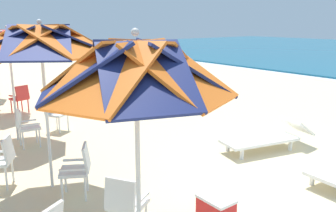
% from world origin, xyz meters
% --- Properties ---
extents(ground_plane, '(80.00, 80.00, 0.00)m').
position_xyz_m(ground_plane, '(0.00, 0.00, 0.00)').
color(ground_plane, beige).
extents(beach_umbrella_0, '(1.96, 1.96, 2.70)m').
position_xyz_m(beach_umbrella_0, '(0.14, -3.47, 2.28)').
color(beach_umbrella_0, silver).
rests_on(beach_umbrella_0, ground).
extents(plastic_chair_1, '(0.61, 0.62, 0.87)m').
position_xyz_m(plastic_chair_1, '(-0.61, -3.19, 0.50)').
color(plastic_chair_1, white).
rests_on(plastic_chair_1, ground).
extents(beach_umbrella_1, '(2.36, 2.36, 2.79)m').
position_xyz_m(beach_umbrella_1, '(-2.64, -3.42, 2.44)').
color(beach_umbrella_1, silver).
rests_on(beach_umbrella_1, ground).
extents(plastic_chair_2, '(0.61, 0.62, 0.87)m').
position_xyz_m(plastic_chair_2, '(-2.03, -3.20, 0.50)').
color(plastic_chair_2, white).
rests_on(plastic_chair_2, ground).
extents(plastic_chair_3, '(0.61, 0.62, 0.87)m').
position_xyz_m(plastic_chair_3, '(-3.18, -4.07, 0.50)').
color(plastic_chair_3, white).
rests_on(plastic_chair_3, ground).
extents(beach_umbrella_2, '(2.29, 2.29, 2.67)m').
position_xyz_m(beach_umbrella_2, '(-5.60, -3.16, 2.27)').
color(beach_umbrella_2, silver).
rests_on(beach_umbrella_2, ground).
extents(plastic_chair_5, '(0.49, 0.51, 0.87)m').
position_xyz_m(plastic_chair_5, '(-4.94, -3.14, 0.50)').
color(plastic_chair_5, white).
rests_on(plastic_chair_5, ground).
extents(plastic_chair_6, '(0.62, 0.61, 0.87)m').
position_xyz_m(plastic_chair_6, '(-5.74, -2.17, 0.50)').
color(plastic_chair_6, white).
rests_on(plastic_chair_6, ground).
extents(plastic_chair_7, '(0.57, 0.55, 0.87)m').
position_xyz_m(plastic_chair_7, '(-8.18, -2.34, 0.50)').
color(plastic_chair_7, red).
rests_on(plastic_chair_7, ground).
extents(sun_lounger_2, '(1.12, 2.23, 0.62)m').
position_xyz_m(sun_lounger_2, '(-1.52, 0.97, 0.28)').
color(sun_lounger_2, white).
rests_on(sun_lounger_2, ground).
extents(cooler_box, '(0.50, 0.34, 0.40)m').
position_xyz_m(cooler_box, '(-0.12, -2.04, 0.20)').
color(cooler_box, red).
rests_on(cooler_box, ground).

